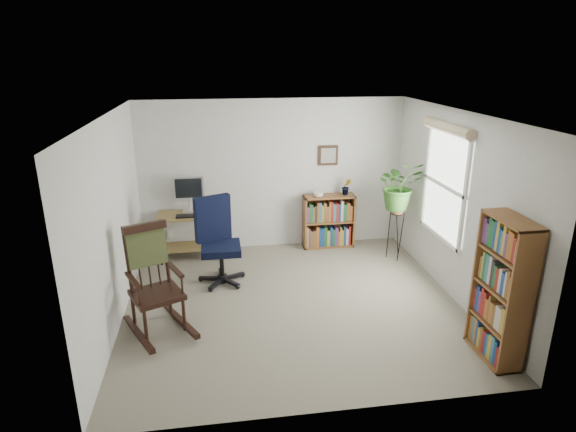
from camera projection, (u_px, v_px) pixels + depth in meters
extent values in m
cube|color=gray|center=(293.00, 303.00, 6.19)|extent=(4.20, 4.00, 0.00)
cube|color=silver|center=(293.00, 114.00, 5.42)|extent=(4.20, 4.00, 0.00)
cube|color=silver|center=(273.00, 175.00, 7.67)|extent=(4.20, 0.00, 2.40)
cube|color=silver|center=(332.00, 292.00, 3.93)|extent=(4.20, 0.00, 2.40)
cube|color=silver|center=(112.00, 224.00, 5.51)|extent=(0.00, 4.00, 2.40)
cube|color=silver|center=(456.00, 207.00, 6.10)|extent=(0.00, 4.00, 2.40)
cube|color=black|center=(189.00, 216.00, 7.25)|extent=(0.40, 0.15, 0.02)
imported|color=#367027|center=(401.00, 162.00, 7.06)|extent=(1.69, 1.87, 1.47)
imported|color=#367027|center=(346.00, 191.00, 7.77)|extent=(0.13, 0.24, 0.11)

